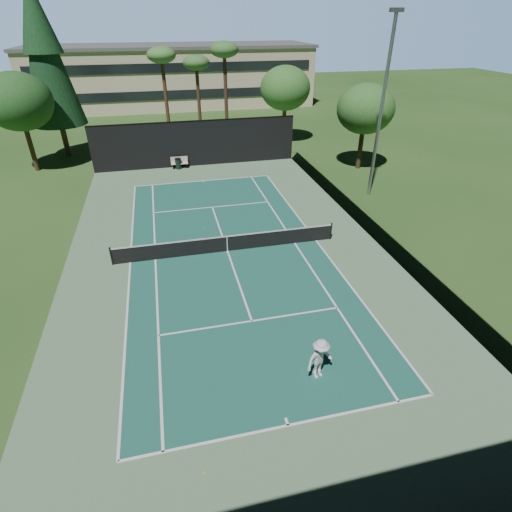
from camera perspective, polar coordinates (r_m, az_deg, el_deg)
The scene contains 22 objects.
ground at distance 23.33m, azimuth -4.09°, elevation 0.67°, with size 160.00×160.00×0.00m, color #2A4F1D.
apron_slab at distance 23.33m, azimuth -4.09°, elevation 0.69°, with size 18.00×32.00×0.01m, color #59805A.
court_surface at distance 23.32m, azimuth -4.09°, elevation 0.70°, with size 10.97×23.77×0.01m, color #1C5A4D.
court_lines at distance 23.32m, azimuth -4.10°, elevation 0.72°, with size 11.07×23.87×0.01m.
tennis_net at distance 23.05m, azimuth -4.14°, elevation 1.87°, with size 12.90×0.10×1.10m.
fence at distance 22.44m, azimuth -4.31°, elevation 5.18°, with size 18.04×32.05×4.03m.
player at distance 15.43m, azimuth 9.13°, elevation -14.31°, with size 1.15×0.66×1.78m, color silver.
tennis_ball_a at distance 13.70m, azimuth -7.32°, elevation -28.31°, with size 0.07×0.07×0.07m, color #D9F237.
tennis_ball_b at distance 25.99m, azimuth -7.38°, elevation 3.94°, with size 0.06×0.06×0.06m, color #BEDA31.
tennis_ball_c at distance 24.97m, azimuth 0.72°, elevation 3.03°, with size 0.07×0.07×0.07m, color #B9CE2E.
tennis_ball_d at distance 27.50m, azimuth -19.48°, elevation 3.92°, with size 0.06×0.06×0.06m, color #C5E233.
park_bench at distance 37.33m, azimuth -10.88°, elevation 13.03°, with size 1.50×0.45×1.02m.
trash_bin at distance 37.19m, azimuth -11.06°, elevation 12.83°, with size 0.56×0.56×0.95m.
pine_tree at distance 42.92m, azimuth -28.24°, elevation 24.91°, with size 4.80×4.80×15.00m.
palm_a at distance 44.07m, azimuth -13.32°, elevation 25.70°, with size 2.80×2.80×9.32m.
palm_b at distance 46.34m, azimuth -8.52°, elevation 25.32°, with size 2.80×2.80×8.42m.
palm_c at distance 43.60m, azimuth -4.54°, elevation 26.83°, with size 2.80×2.80×9.77m.
decid_tree_a at distance 44.34m, azimuth 4.19°, elevation 22.77°, with size 5.12×5.12×7.62m.
decid_tree_b at distance 36.78m, azimuth 15.38°, elevation 19.58°, with size 4.80×4.80×7.14m.
decid_tree_c at distance 39.93m, azimuth -30.87°, elevation 18.37°, with size 5.44×5.44×8.09m.
campus_building at distance 66.39m, azimuth -11.67°, elevation 23.97°, with size 40.50×12.50×8.30m.
light_pole at distance 30.41m, azimuth 17.53°, elevation 19.70°, with size 0.90×0.25×12.22m.
Camera 1 is at (-3.01, -19.91, 11.78)m, focal length 28.00 mm.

